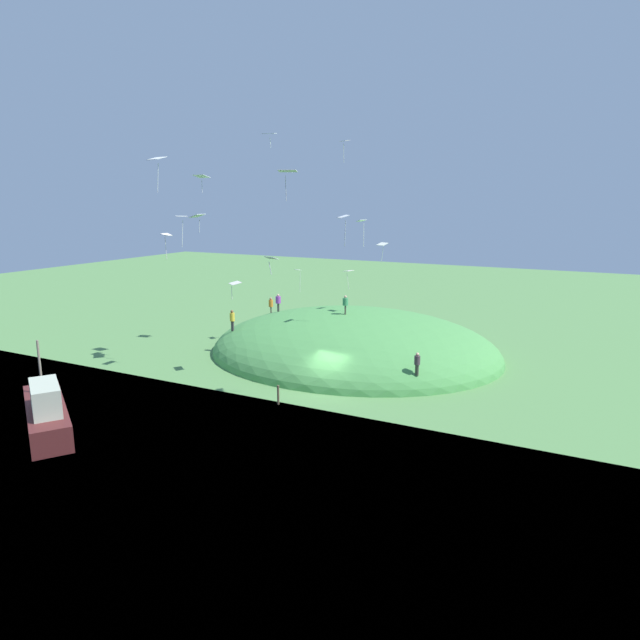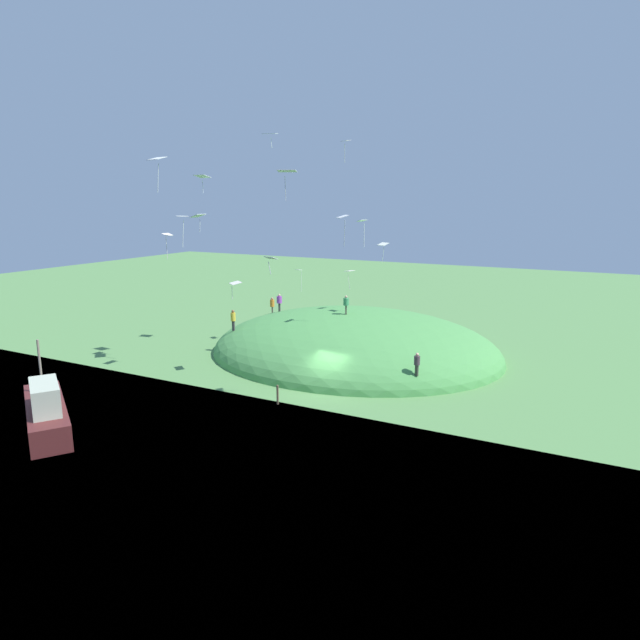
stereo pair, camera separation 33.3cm
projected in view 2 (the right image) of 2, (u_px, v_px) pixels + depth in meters
ground_plane at (326, 389)px, 38.71m from camera, size 160.00×160.00×0.00m
grass_hill at (354, 353)px, 47.81m from camera, size 21.46×24.96×7.23m
boat_on_lake at (46, 411)px, 31.67m from camera, size 6.36×8.12×4.75m
person_watching_kites at (346, 303)px, 45.97m from camera, size 0.59×0.59×1.57m
person_near_shore at (417, 361)px, 37.35m from camera, size 0.51×0.51×1.59m
person_with_child at (279, 301)px, 51.20m from camera, size 0.60×0.60×1.64m
person_walking_path at (233, 318)px, 47.47m from camera, size 0.46×0.46×1.82m
person_on_hilltop at (272, 304)px, 54.58m from camera, size 0.58×0.58×1.77m
kite_0 at (343, 219)px, 33.40m from camera, size 1.01×0.98×1.90m
kite_1 at (235, 283)px, 40.58m from camera, size 1.18×1.24×1.30m
kite_2 at (157, 160)px, 35.56m from camera, size 0.96×1.24×2.23m
kite_3 at (167, 236)px, 43.48m from camera, size 0.79×0.54×2.01m
kite_4 at (198, 216)px, 40.10m from camera, size 1.12×0.79×1.32m
kite_5 at (202, 177)px, 42.99m from camera, size 0.91×1.24×1.39m
kite_6 at (349, 272)px, 48.27m from camera, size 0.97×0.79×1.69m
kite_7 at (270, 134)px, 46.16m from camera, size 1.04×1.31×1.19m
kite_8 at (383, 245)px, 45.36m from camera, size 0.91×1.04×1.63m
kite_9 at (346, 142)px, 45.75m from camera, size 0.85×0.94×1.75m
kite_10 at (362, 223)px, 42.27m from camera, size 0.84×0.71×2.04m
kite_11 at (287, 172)px, 33.54m from camera, size 1.13×1.33×1.85m
kite_12 at (271, 259)px, 34.48m from camera, size 0.66×0.85×1.09m
kite_13 at (299, 273)px, 52.33m from camera, size 0.57×0.69×2.16m
kite_14 at (182, 218)px, 42.09m from camera, size 1.42×1.44×2.31m
mooring_post at (278, 395)px, 35.68m from camera, size 0.14×0.14×1.28m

